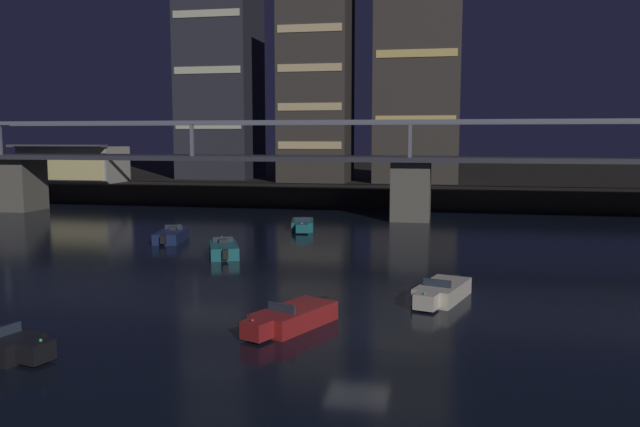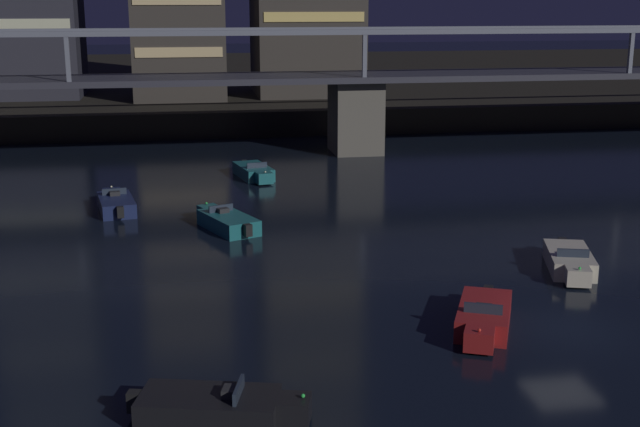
{
  "view_description": "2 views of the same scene",
  "coord_description": "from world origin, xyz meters",
  "px_view_note": "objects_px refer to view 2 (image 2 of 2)",
  "views": [
    {
      "loc": [
        3.37,
        -24.91,
        7.92
      ],
      "look_at": [
        -5.17,
        18.45,
        2.64
      ],
      "focal_mm": 36.47,
      "sensor_mm": 36.0,
      "label": 1
    },
    {
      "loc": [
        -13.46,
        -26.68,
        11.58
      ],
      "look_at": [
        -7.12,
        11.03,
        1.84
      ],
      "focal_mm": 47.65,
      "sensor_mm": 36.0,
      "label": 2
    }
  ],
  "objects_px": {
    "speedboat_mid_left": "(217,408)",
    "speedboat_mid_center": "(570,261)",
    "speedboat_near_right": "(254,172)",
    "speedboat_near_center": "(227,221)",
    "speedboat_near_left": "(484,317)",
    "speedboat_mid_right": "(116,204)",
    "river_bridge": "(356,94)"
  },
  "relations": [
    {
      "from": "speedboat_near_center",
      "to": "speedboat_mid_center",
      "type": "distance_m",
      "value": 17.16
    },
    {
      "from": "speedboat_mid_left",
      "to": "speedboat_mid_right",
      "type": "xyz_separation_m",
      "value": [
        -4.36,
        25.42,
        0.0
      ]
    },
    {
      "from": "river_bridge",
      "to": "speedboat_mid_left",
      "type": "bearing_deg",
      "value": -106.99
    },
    {
      "from": "speedboat_mid_left",
      "to": "speedboat_mid_center",
      "type": "relative_size",
      "value": 1.01
    },
    {
      "from": "speedboat_near_center",
      "to": "speedboat_mid_left",
      "type": "distance_m",
      "value": 20.56
    },
    {
      "from": "speedboat_near_left",
      "to": "speedboat_near_center",
      "type": "xyz_separation_m",
      "value": [
        -8.33,
        15.12,
        0.0
      ]
    },
    {
      "from": "river_bridge",
      "to": "speedboat_near_left",
      "type": "xyz_separation_m",
      "value": [
        -2.88,
        -36.22,
        -4.06
      ]
    },
    {
      "from": "speedboat_mid_center",
      "to": "speedboat_near_left",
      "type": "bearing_deg",
      "value": -136.38
    },
    {
      "from": "speedboat_near_center",
      "to": "speedboat_mid_right",
      "type": "distance_m",
      "value": 7.65
    },
    {
      "from": "speedboat_near_left",
      "to": "speedboat_near_right",
      "type": "relative_size",
      "value": 0.96
    },
    {
      "from": "speedboat_near_center",
      "to": "speedboat_mid_center",
      "type": "xyz_separation_m",
      "value": [
        14.39,
        -9.34,
        0.0
      ]
    },
    {
      "from": "river_bridge",
      "to": "speedboat_near_right",
      "type": "relative_size",
      "value": 17.02
    },
    {
      "from": "speedboat_near_center",
      "to": "speedboat_mid_right",
      "type": "height_order",
      "value": "same"
    },
    {
      "from": "speedboat_near_left",
      "to": "speedboat_mid_right",
      "type": "relative_size",
      "value": 0.96
    },
    {
      "from": "speedboat_near_center",
      "to": "speedboat_near_right",
      "type": "bearing_deg",
      "value": 78.35
    },
    {
      "from": "speedboat_near_left",
      "to": "river_bridge",
      "type": "bearing_deg",
      "value": 85.45
    },
    {
      "from": "river_bridge",
      "to": "speedboat_near_right",
      "type": "height_order",
      "value": "river_bridge"
    },
    {
      "from": "speedboat_near_right",
      "to": "speedboat_mid_left",
      "type": "bearing_deg",
      "value": -97.06
    },
    {
      "from": "speedboat_near_center",
      "to": "speedboat_mid_right",
      "type": "relative_size",
      "value": 0.97
    },
    {
      "from": "speedboat_near_left",
      "to": "speedboat_mid_right",
      "type": "height_order",
      "value": "same"
    },
    {
      "from": "speedboat_mid_center",
      "to": "speedboat_mid_right",
      "type": "distance_m",
      "value": 24.77
    },
    {
      "from": "speedboat_near_left",
      "to": "speedboat_mid_center",
      "type": "relative_size",
      "value": 0.97
    },
    {
      "from": "river_bridge",
      "to": "speedboat_mid_right",
      "type": "xyz_separation_m",
      "value": [
        -17.07,
        -16.19,
        -4.06
      ]
    },
    {
      "from": "river_bridge",
      "to": "speedboat_mid_center",
      "type": "xyz_separation_m",
      "value": [
        3.19,
        -30.44,
        -4.06
      ]
    },
    {
      "from": "speedboat_mid_center",
      "to": "speedboat_mid_right",
      "type": "xyz_separation_m",
      "value": [
        -20.26,
        14.25,
        0.0
      ]
    },
    {
      "from": "river_bridge",
      "to": "speedboat_mid_center",
      "type": "distance_m",
      "value": 30.88
    },
    {
      "from": "speedboat_mid_right",
      "to": "speedboat_mid_center",
      "type": "bearing_deg",
      "value": -35.12
    },
    {
      "from": "speedboat_near_left",
      "to": "speedboat_mid_right",
      "type": "xyz_separation_m",
      "value": [
        -14.19,
        20.03,
        0.0
      ]
    },
    {
      "from": "speedboat_near_left",
      "to": "speedboat_mid_left",
      "type": "xyz_separation_m",
      "value": [
        -9.83,
        -5.38,
        0.0
      ]
    },
    {
      "from": "speedboat_near_left",
      "to": "speedboat_mid_center",
      "type": "distance_m",
      "value": 8.38
    },
    {
      "from": "speedboat_mid_left",
      "to": "speedboat_mid_center",
      "type": "distance_m",
      "value": 19.43
    },
    {
      "from": "speedboat_near_left",
      "to": "speedboat_mid_right",
      "type": "distance_m",
      "value": 24.55
    }
  ]
}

